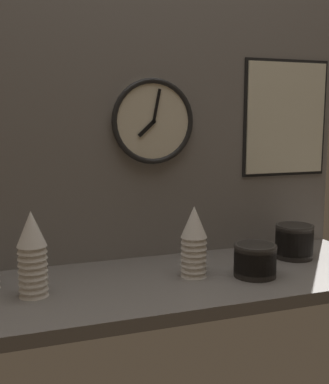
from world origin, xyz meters
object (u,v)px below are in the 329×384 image
(cup_stack_left, at_px, (32,254))
(cup_stack_center_right, at_px, (194,241))
(menu_board, at_px, (286,118))
(bowl_stack_right, at_px, (255,259))
(bowl_stack_far_right, at_px, (294,241))
(wall_clock, at_px, (153,121))

(cup_stack_left, bearing_deg, cup_stack_center_right, 0.97)
(menu_board, bearing_deg, bowl_stack_right, -133.70)
(bowl_stack_far_right, bearing_deg, wall_clock, 159.81)
(menu_board, bearing_deg, cup_stack_left, -165.19)
(bowl_stack_right, bearing_deg, menu_board, 46.30)
(cup_stack_center_right, height_order, menu_board, menu_board)
(bowl_stack_far_right, xyz_separation_m, bowl_stack_right, (-0.24, -0.14, -0.01))
(bowl_stack_right, xyz_separation_m, wall_clock, (-0.25, 0.32, 0.45))
(bowl_stack_far_right, xyz_separation_m, wall_clock, (-0.49, 0.18, 0.44))
(cup_stack_center_right, distance_m, menu_board, 0.69)
(cup_stack_left, bearing_deg, bowl_stack_far_right, 4.74)
(wall_clock, height_order, menu_board, menu_board)
(bowl_stack_right, relative_size, menu_board, 0.31)
(cup_stack_left, height_order, bowl_stack_right, cup_stack_left)
(cup_stack_left, relative_size, menu_board, 0.55)
(wall_clock, bearing_deg, bowl_stack_far_right, -20.19)
(wall_clock, distance_m, menu_board, 0.56)
(cup_stack_left, bearing_deg, bowl_stack_right, -4.81)
(wall_clock, relative_size, menu_board, 0.67)
(cup_stack_left, relative_size, wall_clock, 0.83)
(bowl_stack_far_right, bearing_deg, bowl_stack_right, -150.62)
(cup_stack_left, distance_m, bowl_stack_far_right, 0.95)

